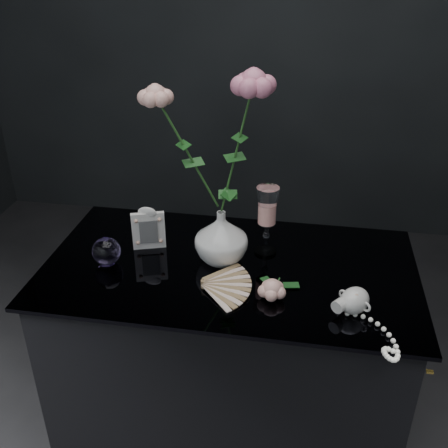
% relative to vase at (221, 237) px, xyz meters
% --- Properties ---
extents(table, '(1.05, 0.58, 0.76)m').
position_rel_vase_xyz_m(table, '(0.03, -0.02, -0.46)').
color(table, black).
rests_on(table, ground).
extents(vase, '(0.19, 0.19, 0.16)m').
position_rel_vase_xyz_m(vase, '(0.00, 0.00, 0.00)').
color(vase, silver).
rests_on(vase, table).
extents(wine_glass, '(0.07, 0.07, 0.21)m').
position_rel_vase_xyz_m(wine_glass, '(0.12, 0.07, 0.03)').
color(wine_glass, white).
rests_on(wine_glass, table).
extents(picture_frame, '(0.12, 0.11, 0.14)m').
position_rel_vase_xyz_m(picture_frame, '(-0.22, 0.04, -0.01)').
color(picture_frame, silver).
rests_on(picture_frame, table).
extents(paperweight, '(0.09, 0.09, 0.08)m').
position_rel_vase_xyz_m(paperweight, '(-0.32, -0.07, -0.04)').
color(paperweight, '#8E73BB').
rests_on(paperweight, table).
extents(paper_fan, '(0.31, 0.28, 0.03)m').
position_rel_vase_xyz_m(paper_fan, '(-0.02, -0.14, -0.07)').
color(paper_fan, beige).
rests_on(paper_fan, table).
extents(loose_rose, '(0.17, 0.19, 0.05)m').
position_rel_vase_xyz_m(loose_rose, '(0.16, -0.15, -0.05)').
color(loose_rose, '#F9AFA1').
rests_on(loose_rose, table).
extents(pearl_jar, '(0.33, 0.33, 0.07)m').
position_rel_vase_xyz_m(pearl_jar, '(0.36, -0.17, -0.04)').
color(pearl_jar, silver).
rests_on(pearl_jar, table).
extents(roses, '(0.32, 0.13, 0.44)m').
position_rel_vase_xyz_m(roses, '(-0.02, 0.00, 0.29)').
color(roses, '#EEA99A').
rests_on(roses, vase).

